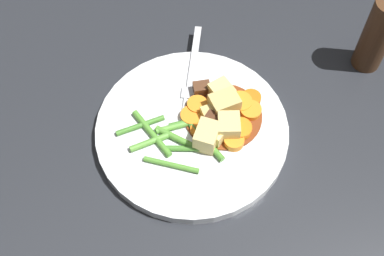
{
  "coord_description": "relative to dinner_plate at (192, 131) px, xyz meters",
  "views": [
    {
      "loc": [
        -0.15,
        -0.34,
        0.64
      ],
      "look_at": [
        0.0,
        0.0,
        0.02
      ],
      "focal_mm": 49.6,
      "sensor_mm": 36.0,
      "label": 1
    }
  ],
  "objects": [
    {
      "name": "potato_chunk_2",
      "position": [
        0.03,
        0.0,
        0.02
      ],
      "size": [
        0.03,
        0.03,
        0.02
      ],
      "primitive_type": "cube",
      "rotation": [
        0.0,
        0.0,
        3.11
      ],
      "color": "#DBBC6B",
      "rests_on": "dinner_plate"
    },
    {
      "name": "potato_chunk_5",
      "position": [
        0.02,
        -0.03,
        0.02
      ],
      "size": [
        0.03,
        0.03,
        0.02
      ],
      "primitive_type": "cube",
      "rotation": [
        0.0,
        0.0,
        2.12
      ],
      "color": "#E5CC7A",
      "rests_on": "dinner_plate"
    },
    {
      "name": "carrot_slice_0",
      "position": [
        0.02,
        0.03,
        0.01
      ],
      "size": [
        0.04,
        0.04,
        0.01
      ],
      "primitive_type": "cylinder",
      "rotation": [
        0.0,
        0.0,
        3.98
      ],
      "color": "orange",
      "rests_on": "dinner_plate"
    },
    {
      "name": "potato_chunk_3",
      "position": [
        0.04,
        -0.03,
        0.02
      ],
      "size": [
        0.04,
        0.04,
        0.03
      ],
      "primitive_type": "cube",
      "rotation": [
        0.0,
        0.0,
        5.89
      ],
      "color": "#E5CC7A",
      "rests_on": "dinner_plate"
    },
    {
      "name": "carrot_slice_6",
      "position": [
        0.08,
        0.01,
        0.01
      ],
      "size": [
        0.04,
        0.04,
        0.01
      ],
      "primitive_type": "cylinder",
      "rotation": [
        0.0,
        0.0,
        2.93
      ],
      "color": "orange",
      "rests_on": "dinner_plate"
    },
    {
      "name": "green_bean_0",
      "position": [
        -0.02,
        -0.03,
        0.01
      ],
      "size": [
        0.06,
        0.03,
        0.01
      ],
      "primitive_type": "cylinder",
      "rotation": [
        0.0,
        1.57,
        5.86
      ],
      "color": "#4C8E33",
      "rests_on": "dinner_plate"
    },
    {
      "name": "potato_chunk_1",
      "position": [
        0.06,
        0.03,
        0.02
      ],
      "size": [
        0.03,
        0.03,
        0.03
      ],
      "primitive_type": "cube",
      "rotation": [
        0.0,
        0.0,
        4.88
      ],
      "color": "#E5CC7A",
      "rests_on": "dinner_plate"
    },
    {
      "name": "ground_plane",
      "position": [
        0.0,
        0.0,
        -0.01
      ],
      "size": [
        3.0,
        3.0,
        0.0
      ],
      "primitive_type": "plane",
      "color": "#26282D"
    },
    {
      "name": "carrot_slice_2",
      "position": [
        0.04,
        -0.04,
        0.01
      ],
      "size": [
        0.04,
        0.04,
        0.01
      ],
      "primitive_type": "cylinder",
      "rotation": [
        0.0,
        0.0,
        2.32
      ],
      "color": "orange",
      "rests_on": "dinner_plate"
    },
    {
      "name": "meat_chunk_1",
      "position": [
        0.02,
        -0.01,
        0.02
      ],
      "size": [
        0.04,
        0.04,
        0.02
      ],
      "primitive_type": "cube",
      "rotation": [
        0.0,
        0.0,
        0.62
      ],
      "color": "#4C2B19",
      "rests_on": "dinner_plate"
    },
    {
      "name": "carrot_slice_5",
      "position": [
        0.01,
        0.02,
        0.01
      ],
      "size": [
        0.04,
        0.04,
        0.01
      ],
      "primitive_type": "cylinder",
      "rotation": [
        0.0,
        0.0,
        0.41
      ],
      "color": "orange",
      "rests_on": "dinner_plate"
    },
    {
      "name": "green_bean_3",
      "position": [
        -0.06,
        0.03,
        0.01
      ],
      "size": [
        0.07,
        0.01,
        0.01
      ],
      "primitive_type": "cylinder",
      "rotation": [
        0.0,
        1.57,
        6.27
      ],
      "color": "#4C8E33",
      "rests_on": "dinner_plate"
    },
    {
      "name": "green_bean_1",
      "position": [
        -0.05,
        -0.04,
        0.01
      ],
      "size": [
        0.06,
        0.05,
        0.01
      ],
      "primitive_type": "cylinder",
      "rotation": [
        0.0,
        1.57,
        5.63
      ],
      "color": "#599E38",
      "rests_on": "dinner_plate"
    },
    {
      "name": "carrot_slice_4",
      "position": [
        0.08,
        -0.01,
        0.01
      ],
      "size": [
        0.04,
        0.04,
        0.01
      ],
      "primitive_type": "cylinder",
      "rotation": [
        0.0,
        0.0,
        3.8
      ],
      "color": "orange",
      "rests_on": "dinner_plate"
    },
    {
      "name": "pepper_mill",
      "position": [
        0.29,
        0.01,
        0.06
      ],
      "size": [
        0.04,
        0.04,
        0.13
      ],
      "primitive_type": "cylinder",
      "color": "#4C2D19",
      "rests_on": "ground_plane"
    },
    {
      "name": "stew_sauce",
      "position": [
        0.05,
        0.0,
        0.01
      ],
      "size": [
        0.11,
        0.11,
        0.0
      ],
      "primitive_type": "cylinder",
      "color": "brown",
      "rests_on": "dinner_plate"
    },
    {
      "name": "carrot_slice_7",
      "position": [
        0.09,
        0.01,
        0.01
      ],
      "size": [
        0.04,
        0.04,
        0.01
      ],
      "primitive_type": "cylinder",
      "rotation": [
        0.0,
        0.0,
        5.83
      ],
      "color": "orange",
      "rests_on": "dinner_plate"
    },
    {
      "name": "meat_chunk_0",
      "position": [
        0.04,
        0.05,
        0.02
      ],
      "size": [
        0.03,
        0.02,
        0.02
      ],
      "primitive_type": "cube",
      "rotation": [
        0.0,
        0.0,
        1.33
      ],
      "color": "#56331E",
      "rests_on": "dinner_plate"
    },
    {
      "name": "potato_chunk_4",
      "position": [
        0.01,
        -0.03,
        0.02
      ],
      "size": [
        0.05,
        0.05,
        0.03
      ],
      "primitive_type": "cube",
      "rotation": [
        0.0,
        0.0,
        2.41
      ],
      "color": "#E5CC7A",
      "rests_on": "dinner_plate"
    },
    {
      "name": "green_bean_5",
      "position": [
        -0.02,
        0.01,
        0.01
      ],
      "size": [
        0.05,
        0.01,
        0.01
      ],
      "primitive_type": "cylinder",
      "rotation": [
        0.0,
        1.57,
        6.17
      ],
      "color": "#66AD42",
      "rests_on": "dinner_plate"
    },
    {
      "name": "fork",
      "position": [
        0.03,
        0.08,
        0.01
      ],
      "size": [
        0.1,
        0.16,
        0.0
      ],
      "color": "silver",
      "rests_on": "dinner_plate"
    },
    {
      "name": "green_bean_8",
      "position": [
        -0.03,
        -0.01,
        0.01
      ],
      "size": [
        0.04,
        0.05,
        0.01
      ],
      "primitive_type": "cylinder",
      "rotation": [
        0.0,
        1.57,
        5.36
      ],
      "color": "#599E38",
      "rests_on": "dinner_plate"
    },
    {
      "name": "green_bean_2",
      "position": [
        0.01,
        -0.02,
        0.01
      ],
      "size": [
        0.03,
        0.08,
        0.01
      ],
      "primitive_type": "cylinder",
      "rotation": [
        0.0,
        1.57,
        4.97
      ],
      "color": "#4C8E33",
      "rests_on": "dinner_plate"
    },
    {
      "name": "carrot_slice_3",
      "position": [
        0.06,
        -0.03,
        0.02
      ],
      "size": [
        0.04,
        0.04,
        0.01
      ],
      "primitive_type": "cylinder",
      "rotation": [
        0.0,
        0.0,
        1.12
      ],
      "color": "orange",
      "rests_on": "dinner_plate"
    },
    {
      "name": "carrot_slice_1",
      "position": [
        0.01,
        -0.01,
        0.01
      ],
      "size": [
        0.03,
        0.03,
        0.01
      ],
      "primitive_type": "cylinder",
      "rotation": [
        0.0,
        0.0,
        1.23
      ],
      "color": "orange",
      "rests_on": "dinner_plate"
    },
    {
      "name": "potato_chunk_0",
      "position": [
        0.05,
        0.01,
        0.02
      ],
      "size": [
        0.04,
        0.03,
        0.03
      ],
      "primitive_type": "cube",
      "rotation": [
        0.0,
        0.0,
        1.58
      ],
      "color": "#DBBC6B",
      "rests_on": "dinner_plate"
    },
    {
      "name": "dinner_plate",
      "position": [
        0.0,
        0.0,
        0.0
      ],
      "size": [
        0.27,
        0.27,
        0.02
      ],
      "primitive_type": "cylinder",
      "color": "white",
      "rests_on": "ground_plane"
    },
    {
      "name": "green_bean_4",
      "position": [
        -0.06,
        -0.0,
        0.01
      ],
      "size": [
        0.06,
        0.01,
        0.01
      ],
      "primitive_type": "cylinder",
      "rotation": [
        0.0,
        1.57,
        6.29
      ],
      "color": "#66AD42",
      "rests_on": "dinner_plate"
    },
    {
      "name": "green_bean_7",
      "position": [
        0.0,
        0.01,
        0.01
      ],
      "size": [
        0.06,
        0.02,
        0.01
      ],
      "primitive_type": "cylinder",
      "rotation": [
        0.0,
        1.57,
        6.15
      ],
      "color": "#4C8E33",
      "rests_on": "dinner_plate"
    },
    {
      "name": "green_bean_6",
      "position": [
        -0.05,
        0.01,
        0.01
      ],
      "size": [
        0.03,
        0.08,
        0.01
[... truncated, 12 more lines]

